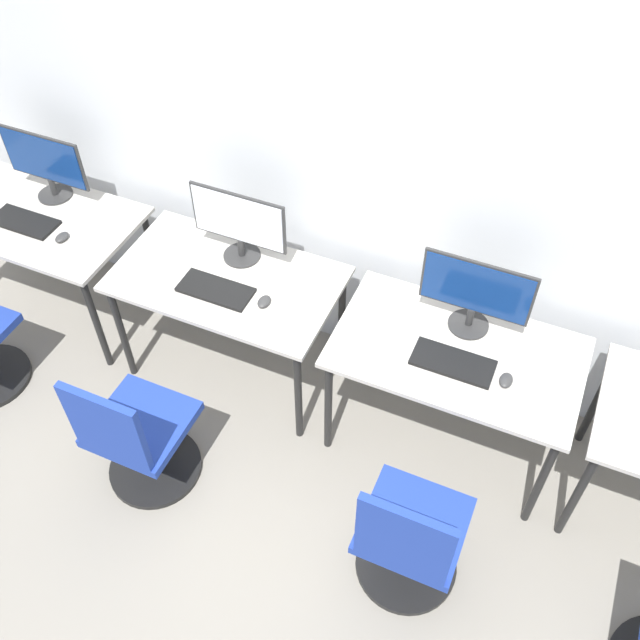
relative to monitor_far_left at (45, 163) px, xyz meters
The scene contains 16 objects.
ground_plane 2.16m from the monitor_far_left, 16.40° to the right, with size 20.00×20.00×0.00m, color gray.
wall_back 1.93m from the monitor_far_left, ahead, with size 12.00×0.05×2.80m.
desk_far_left 0.37m from the monitor_far_left, 90.00° to the right, with size 1.17×0.68×0.72m.
monitor_far_left is the anchor object (origin of this frame).
keyboard_far_left 0.35m from the monitor_far_left, 90.00° to the right, with size 0.38×0.17×0.02m.
mouse_far_left 0.46m from the monitor_far_left, 47.44° to the right, with size 0.06×0.09×0.03m.
desk_left 1.29m from the monitor_far_left, ahead, with size 1.17×0.68×0.72m.
monitor_left 1.24m from the monitor_far_left, ahead, with size 0.53×0.20×0.41m.
keyboard_left 1.30m from the monitor_far_left, 14.30° to the right, with size 0.38×0.17×0.02m.
mouse_left 1.55m from the monitor_far_left, 11.16° to the right, with size 0.06×0.09×0.03m.
office_chair_left 1.68m from the monitor_far_left, 41.88° to the right, with size 0.48×0.48×0.88m.
desk_right 2.51m from the monitor_far_left, ahead, with size 1.17×0.68×0.72m.
monitor_right 2.48m from the monitor_far_left, ahead, with size 0.53×0.20×0.41m.
keyboard_right 2.51m from the monitor_far_left, ahead, with size 0.38×0.17×0.02m.
mouse_right 2.75m from the monitor_far_left, ahead, with size 0.06×0.09×0.03m.
office_chair_right 2.81m from the monitor_far_left, 21.88° to the right, with size 0.48×0.48×0.88m.
Camera 1 is at (0.88, -1.89, 3.31)m, focal length 40.00 mm.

